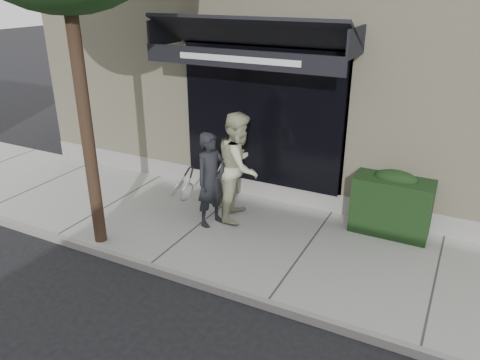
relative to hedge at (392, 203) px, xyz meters
The scene contains 7 objects.
ground 1.79m from the hedge, 131.35° to the right, with size 80.00×80.00×0.00m, color black.
sidewalk 1.77m from the hedge, 131.35° to the right, with size 20.00×3.00×0.12m, color #999994.
curb 3.07m from the hedge, 111.45° to the right, with size 20.00×0.10×0.14m, color gray.
building_facade 4.39m from the hedge, 106.65° to the left, with size 14.30×8.04×5.64m.
hedge is the anchor object (origin of this frame).
pedestrian_front 3.16m from the hedge, 158.08° to the right, with size 0.85×0.90×1.71m.
pedestrian_back 2.74m from the hedge, 165.32° to the right, with size 0.96×1.12×1.99m.
Camera 1 is at (2.05, -6.40, 4.16)m, focal length 35.00 mm.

